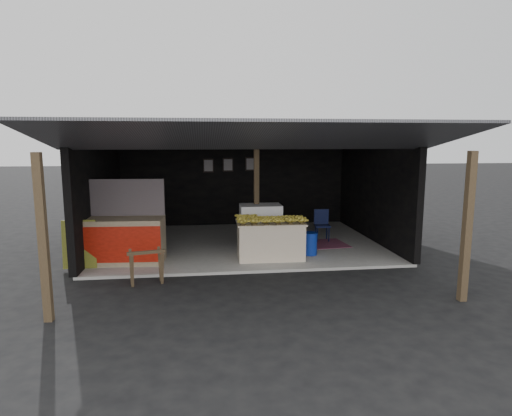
{
  "coord_description": "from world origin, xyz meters",
  "views": [
    {
      "loc": [
        -0.99,
        -8.28,
        2.65
      ],
      "look_at": [
        0.24,
        1.54,
        1.1
      ],
      "focal_mm": 30.0,
      "sensor_mm": 36.0,
      "label": 1
    }
  ],
  "objects": [
    {
      "name": "ground",
      "position": [
        0.0,
        0.0,
        0.0
      ],
      "size": [
        80.0,
        80.0,
        0.0
      ],
      "primitive_type": "plane",
      "color": "black",
      "rests_on": "ground"
    },
    {
      "name": "banana_table",
      "position": [
        0.49,
        0.93,
        0.47
      ],
      "size": [
        1.52,
        0.95,
        0.82
      ],
      "rotation": [
        0.0,
        0.0,
        -0.02
      ],
      "color": "beige",
      "rests_on": "concrete_slab"
    },
    {
      "name": "water_barrel",
      "position": [
        1.44,
        1.08,
        0.3
      ],
      "size": [
        0.33,
        0.33,
        0.49
      ],
      "primitive_type": "cylinder",
      "color": "navy",
      "rests_on": "concrete_slab"
    },
    {
      "name": "banana_pile",
      "position": [
        0.49,
        0.93,
        0.97
      ],
      "size": [
        1.4,
        0.86,
        0.16
      ],
      "primitive_type": null,
      "rotation": [
        0.0,
        0.0,
        -0.02
      ],
      "color": "gold",
      "rests_on": "banana_table"
    },
    {
      "name": "white_crate",
      "position": [
        0.38,
        1.74,
        0.6
      ],
      "size": [
        0.98,
        0.68,
        1.09
      ],
      "rotation": [
        0.0,
        0.0,
        -0.01
      ],
      "color": "white",
      "rests_on": "concrete_slab"
    },
    {
      "name": "neighbor_stall",
      "position": [
        -2.71,
        0.97,
        0.59
      ],
      "size": [
        1.76,
        0.88,
        1.78
      ],
      "rotation": [
        0.0,
        0.0,
        -0.06
      ],
      "color": "#998466",
      "rests_on": "concrete_slab"
    },
    {
      "name": "picture_frames",
      "position": [
        -0.17,
        4.89,
        1.93
      ],
      "size": [
        1.62,
        0.04,
        0.46
      ],
      "color": "black",
      "rests_on": "shophouse"
    },
    {
      "name": "green_signboard",
      "position": [
        -3.52,
        0.63,
        0.56
      ],
      "size": [
        0.67,
        0.12,
        1.0
      ],
      "primitive_type": "cube",
      "rotation": [
        -0.07,
        0.0,
        0.0
      ],
      "color": "black",
      "rests_on": "concrete_slab"
    },
    {
      "name": "shophouse",
      "position": [
        0.0,
        2.82,
        2.1
      ],
      "size": [
        7.4,
        7.29,
        3.02
      ],
      "color": "black",
      "rests_on": "ground"
    },
    {
      "name": "magenta_rug",
      "position": [
        1.85,
        2.01,
        0.07
      ],
      "size": [
        1.6,
        1.15,
        0.01
      ],
      "primitive_type": "cube",
      "rotation": [
        0.0,
        0.0,
        0.11
      ],
      "color": "maroon",
      "rests_on": "concrete_slab"
    },
    {
      "name": "sawhorse",
      "position": [
        -2.05,
        -0.42,
        0.41
      ],
      "size": [
        0.7,
        0.69,
        0.65
      ],
      "rotation": [
        0.0,
        0.0,
        0.23
      ],
      "color": "brown",
      "rests_on": "ground"
    },
    {
      "name": "plastic_chair",
      "position": [
        2.11,
        2.47,
        0.54
      ],
      "size": [
        0.42,
        0.42,
        0.81
      ],
      "rotation": [
        0.0,
        0.0,
        -0.09
      ],
      "color": "#091036",
      "rests_on": "concrete_slab"
    },
    {
      "name": "concrete_slab",
      "position": [
        0.0,
        2.5,
        0.03
      ],
      "size": [
        7.0,
        5.0,
        0.06
      ],
      "primitive_type": "cube",
      "color": "gray",
      "rests_on": "ground"
    }
  ]
}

